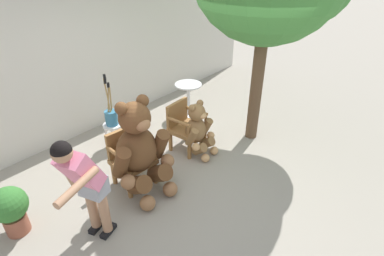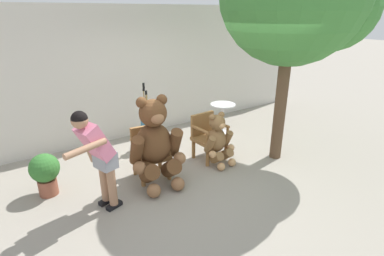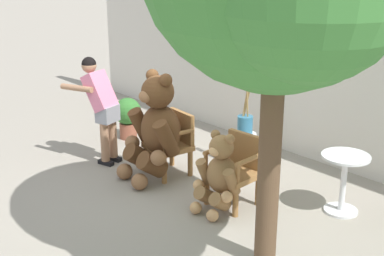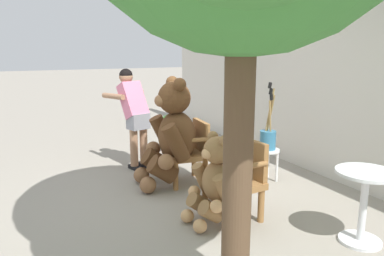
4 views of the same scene
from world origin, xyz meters
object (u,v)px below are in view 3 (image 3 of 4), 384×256
potted_plant (128,115)px  person_visitor (101,101)px  wooden_chair_left (172,142)px  wooden_chair_right (236,168)px  teddy_bear_large (156,127)px  brush_bucket (245,122)px  white_stool (244,140)px  round_side_table (344,177)px  teddy_bear_small (219,173)px

potted_plant → person_visitor: bearing=-55.4°
wooden_chair_left → person_visitor: 1.19m
wooden_chair_right → person_visitor: 2.32m
wooden_chair_right → teddy_bear_large: (-1.24, -0.26, 0.26)m
wooden_chair_right → brush_bucket: brush_bucket is taller
wooden_chair_left → white_stool: wooden_chair_left is taller
wooden_chair_left → teddy_bear_large: bearing=-93.4°
wooden_chair_right → round_side_table: (1.00, 0.77, -0.01)m
wooden_chair_left → person_visitor: person_visitor is taller
brush_bucket → potted_plant: brush_bucket is taller
white_stool → brush_bucket: brush_bucket is taller
person_visitor → potted_plant: person_visitor is taller
wooden_chair_left → potted_plant: 1.62m
brush_bucket → potted_plant: 2.12m
teddy_bear_large → wooden_chair_left: bearing=86.6°
wooden_chair_left → brush_bucket: bearing=66.7°
wooden_chair_right → round_side_table: size_ratio=1.19×
wooden_chair_right → potted_plant: bearing=172.6°
person_visitor → white_stool: size_ratio=3.32×
teddy_bear_large → potted_plant: 1.71m
person_visitor → wooden_chair_right: bearing=12.2°
wooden_chair_right → teddy_bear_small: bearing=-88.6°
person_visitor → white_stool: (1.42, 1.48, -0.55)m
teddy_bear_small → white_stool: (-0.81, 1.29, -0.12)m
wooden_chair_right → brush_bucket: size_ratio=0.92×
brush_bucket → teddy_bear_large: bearing=-109.5°
person_visitor → white_stool: bearing=46.1°
wooden_chair_left → teddy_bear_large: 0.37m
brush_bucket → white_stool: bearing=-134.6°
white_stool → brush_bucket: bearing=45.4°
teddy_bear_small → round_side_table: teddy_bear_small is taller
teddy_bear_large → potted_plant: size_ratio=2.16×
white_stool → round_side_table: bearing=-7.2°
wooden_chair_left → white_stool: size_ratio=1.87×
teddy_bear_small → wooden_chair_right: bearing=91.4°
teddy_bear_large → teddy_bear_small: 1.27m
white_stool → round_side_table: round_side_table is taller
teddy_bear_large → wooden_chair_right: bearing=11.8°
wooden_chair_right → white_stool: wooden_chair_right is taller
white_stool → brush_bucket: (0.00, 0.00, 0.28)m
wooden_chair_right → white_stool: (-0.80, 1.00, -0.11)m
teddy_bear_large → brush_bucket: size_ratio=1.58×
white_stool → teddy_bear_large: bearing=-109.4°
person_visitor → white_stool: 2.12m
wooden_chair_left → potted_plant: size_ratio=1.26×
wooden_chair_left → person_visitor: bearing=-154.3°
white_stool → potted_plant: bearing=-162.5°
person_visitor → round_side_table: person_visitor is taller
teddy_bear_small → brush_bucket: size_ratio=1.05×
person_visitor → potted_plant: bearing=124.6°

